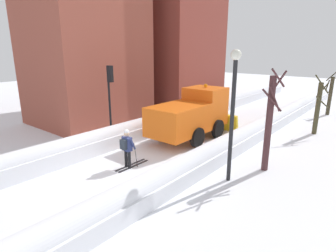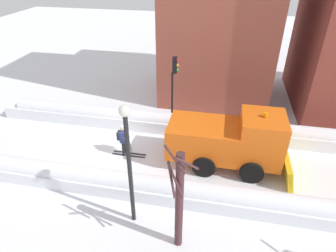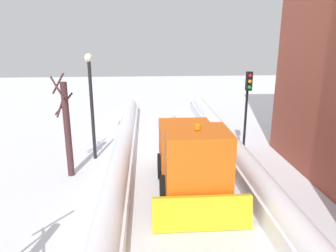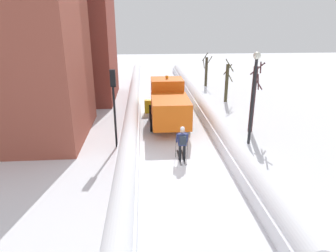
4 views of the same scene
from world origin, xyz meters
The scene contains 8 objects.
ground_plane centered at (0.00, 10.00, 0.00)m, with size 80.00×80.00×0.00m, color white.
snowbank_left centered at (-2.71, 10.00, 0.55)m, with size 1.10×36.00×1.19m.
snowbank_right centered at (2.71, 10.00, 0.48)m, with size 1.10×36.00×1.09m.
plow_truck centered at (-0.23, 6.08, 1.48)m, with size 3.20×5.98×3.12m.
skier centered at (0.01, 0.68, 1.00)m, with size 0.62×1.80×1.81m.
traffic_light_pole centered at (-3.45, 2.70, 3.03)m, with size 0.28×0.42×4.32m.
street_lamp centered at (4.11, 2.47, 3.29)m, with size 0.40×0.40×5.19m.
bare_tree_near centered at (4.88, 4.41, 2.20)m, with size 0.81×1.07×4.49m.
Camera 2 is at (11.83, 5.43, 9.42)m, focal length 31.29 mm.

